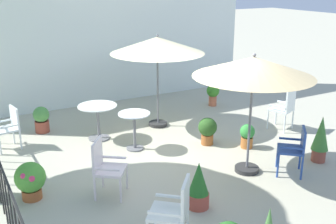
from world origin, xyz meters
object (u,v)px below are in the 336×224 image
object	(u,v)px
cafe_table_1	(98,115)
patio_chair_4	(9,125)
potted_plant_2	(30,179)
potted_plant_3	(41,119)
potted_plant_1	(198,186)
potted_plant_7	(207,129)
patio_umbrella_0	(157,46)
patio_chair_3	(285,106)
patio_umbrella_1	(253,68)
potted_plant_0	(213,93)
cafe_table_0	(134,124)
potted_plant_6	(321,138)
patio_chair_1	(295,147)
potted_plant_8	(247,135)
patio_chair_0	(105,164)
patio_chair_2	(175,208)

from	to	relation	value
cafe_table_1	patio_chair_4	world-z (taller)	patio_chair_4
potted_plant_2	potted_plant_3	bearing A→B (deg)	74.20
potted_plant_1	potted_plant_7	size ratio (longest dim) A/B	1.28
patio_umbrella_0	potted_plant_1	bearing A→B (deg)	-108.16
patio_chair_3	potted_plant_2	distance (m)	5.78
patio_umbrella_1	patio_chair_4	size ratio (longest dim) A/B	2.50
patio_umbrella_1	potted_plant_7	world-z (taller)	patio_umbrella_1
potted_plant_0	potted_plant_1	distance (m)	5.28
cafe_table_0	patio_chair_4	xyz separation A→B (m)	(-2.21, 1.29, -0.04)
potted_plant_6	patio_umbrella_0	bearing A→B (deg)	118.58
cafe_table_0	patio_chair_1	bearing A→B (deg)	-49.86
patio_chair_4	potted_plant_8	size ratio (longest dim) A/B	1.71
patio_umbrella_1	cafe_table_0	xyz separation A→B (m)	(-1.36, 1.92, -1.38)
patio_umbrella_0	patio_chair_3	xyz separation A→B (m)	(2.42, -1.65, -1.34)
patio_chair_4	potted_plant_0	distance (m)	5.35
patio_chair_1	potted_plant_7	bearing A→B (deg)	107.01
cafe_table_0	potted_plant_7	bearing A→B (deg)	-19.52
patio_chair_4	potted_plant_1	world-z (taller)	patio_chair_4
patio_chair_0	potted_plant_7	world-z (taller)	patio_chair_0
potted_plant_0	potted_plant_7	bearing A→B (deg)	-127.36
cafe_table_0	potted_plant_1	world-z (taller)	cafe_table_0
patio_chair_1	potted_plant_2	xyz separation A→B (m)	(-4.30, 1.38, -0.17)
patio_umbrella_1	potted_plant_1	bearing A→B (deg)	-157.67
patio_chair_2	potted_plant_0	xyz separation A→B (m)	(3.97, 4.79, -0.17)
cafe_table_1	patio_chair_3	world-z (taller)	patio_chair_3
patio_chair_1	potted_plant_6	distance (m)	0.83
cafe_table_0	potted_plant_0	size ratio (longest dim) A/B	1.30
potted_plant_7	potted_plant_8	size ratio (longest dim) A/B	1.15
cafe_table_1	potted_plant_7	bearing A→B (deg)	-36.51
patio_chair_2	potted_plant_7	bearing A→B (deg)	48.58
patio_chair_0	patio_chair_3	bearing A→B (deg)	9.90
patio_umbrella_1	potted_plant_6	world-z (taller)	patio_umbrella_1
potted_plant_0	potted_plant_2	distance (m)	6.03
potted_plant_2	potted_plant_8	distance (m)	4.33
patio_umbrella_1	patio_umbrella_0	bearing A→B (deg)	95.75
potted_plant_0	potted_plant_6	world-z (taller)	potted_plant_6
patio_umbrella_1	cafe_table_1	xyz separation A→B (m)	(-1.82, 2.81, -1.38)
patio_chair_4	potted_plant_1	xyz separation A→B (m)	(2.13, -3.80, -0.14)
patio_umbrella_1	patio_chair_3	world-z (taller)	patio_umbrella_1
patio_umbrella_0	potted_plant_3	xyz separation A→B (m)	(-2.51, 0.90, -1.59)
potted_plant_2	potted_plant_7	bearing A→B (deg)	7.74
patio_chair_4	potted_plant_2	bearing A→B (deg)	-91.49
cafe_table_1	patio_chair_1	distance (m)	4.12
potted_plant_6	potted_plant_7	distance (m)	2.23
patio_chair_2	patio_chair_3	size ratio (longest dim) A/B	0.94
cafe_table_0	patio_chair_3	bearing A→B (deg)	-10.43
patio_chair_2	potted_plant_6	xyz separation A→B (m)	(3.69, 0.86, -0.04)
patio_chair_1	patio_chair_4	world-z (taller)	patio_chair_1
patio_umbrella_0	potted_plant_3	world-z (taller)	patio_umbrella_0
potted_plant_8	patio_umbrella_0	bearing A→B (deg)	115.60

